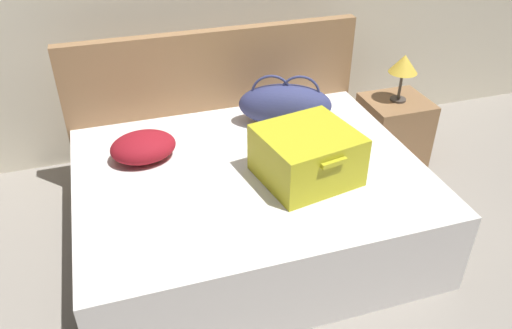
{
  "coord_description": "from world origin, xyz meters",
  "views": [
    {
      "loc": [
        -0.68,
        -1.86,
        2.09
      ],
      "look_at": [
        0.0,
        0.29,
        0.6
      ],
      "focal_mm": 35.48,
      "sensor_mm": 36.0,
      "label": 1
    }
  ],
  "objects": [
    {
      "name": "pillow_near_headboard",
      "position": [
        -0.55,
        0.68,
        0.58
      ],
      "size": [
        0.4,
        0.32,
        0.16
      ],
      "primitive_type": "ellipsoid",
      "rotation": [
        0.0,
        0.0,
        0.08
      ],
      "color": "maroon",
      "rests_on": "bed"
    },
    {
      "name": "hard_case_large",
      "position": [
        0.27,
        0.24,
        0.65
      ],
      "size": [
        0.56,
        0.53,
        0.28
      ],
      "rotation": [
        0.0,
        0.0,
        0.19
      ],
      "color": "gold",
      "rests_on": "bed"
    },
    {
      "name": "bed",
      "position": [
        0.0,
        0.4,
        0.25
      ],
      "size": [
        1.93,
        1.51,
        0.5
      ],
      "primitive_type": "cube",
      "color": "silver",
      "rests_on": "ground"
    },
    {
      "name": "headboard",
      "position": [
        0.0,
        1.2,
        0.52
      ],
      "size": [
        1.96,
        0.08,
        1.04
      ],
      "primitive_type": "cube",
      "color": "olive",
      "rests_on": "ground"
    },
    {
      "name": "table_lamp",
      "position": [
        1.24,
        0.91,
        0.77
      ],
      "size": [
        0.2,
        0.2,
        0.34
      ],
      "color": "#3F3833",
      "rests_on": "nightstand"
    },
    {
      "name": "nightstand",
      "position": [
        1.24,
        0.91,
        0.25
      ],
      "size": [
        0.44,
        0.4,
        0.51
      ],
      "primitive_type": "cube",
      "color": "olive",
      "rests_on": "ground"
    },
    {
      "name": "duffel_bag",
      "position": [
        0.36,
        0.83,
        0.64
      ],
      "size": [
        0.64,
        0.45,
        0.34
      ],
      "rotation": [
        0.0,
        0.0,
        -0.36
      ],
      "color": "navy",
      "rests_on": "bed"
    },
    {
      "name": "ground_plane",
      "position": [
        0.0,
        0.0,
        0.0
      ],
      "size": [
        12.0,
        12.0,
        0.0
      ],
      "primitive_type": "plane",
      "color": "gray"
    }
  ]
}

